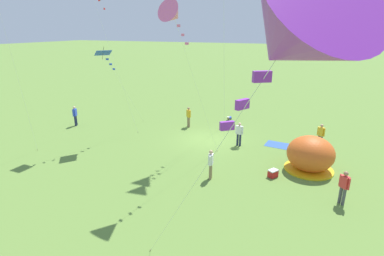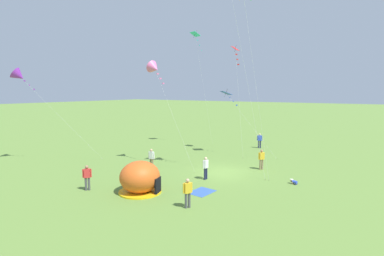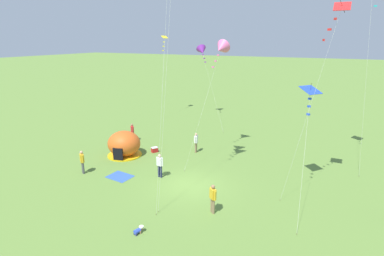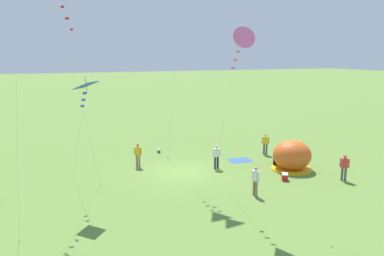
% 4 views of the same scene
% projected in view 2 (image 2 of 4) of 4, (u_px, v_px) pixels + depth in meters
% --- Properties ---
extents(ground_plane, '(300.00, 300.00, 0.00)m').
position_uv_depth(ground_plane, '(223.00, 172.00, 24.60)').
color(ground_plane, olive).
extents(popup_tent, '(2.81, 2.81, 2.10)m').
position_uv_depth(popup_tent, '(140.00, 178.00, 19.63)').
color(popup_tent, '#D8591E').
rests_on(popup_tent, ground).
extents(picnic_blanket, '(1.82, 1.46, 0.01)m').
position_uv_depth(picnic_blanket, '(202.00, 192.00, 19.81)').
color(picnic_blanket, '#3359A5').
rests_on(picnic_blanket, ground).
extents(cooler_box, '(0.59, 0.64, 0.44)m').
position_uv_depth(cooler_box, '(140.00, 178.00, 22.19)').
color(cooler_box, red).
rests_on(cooler_box, ground).
extents(toddler_crawling, '(0.36, 0.55, 0.32)m').
position_uv_depth(toddler_crawling, '(294.00, 182.00, 21.47)').
color(toddler_crawling, blue).
rests_on(toddler_crawling, ground).
extents(person_with_toddler, '(0.59, 0.29, 1.72)m').
position_uv_depth(person_with_toddler, '(206.00, 167.00, 22.50)').
color(person_with_toddler, '#1E2347').
rests_on(person_with_toddler, ground).
extents(person_strolling, '(0.45, 0.44, 1.72)m').
position_uv_depth(person_strolling, '(87.00, 176.00, 20.03)').
color(person_strolling, '#4C4C51').
rests_on(person_strolling, ground).
extents(person_far_back, '(0.47, 0.43, 1.72)m').
position_uv_depth(person_far_back, '(261.00, 158.00, 25.35)').
color(person_far_back, '#8C7251').
rests_on(person_far_back, ground).
extents(person_watching_sky, '(0.30, 0.58, 1.72)m').
position_uv_depth(person_watching_sky, '(151.00, 158.00, 25.60)').
color(person_watching_sky, '#8C7251').
rests_on(person_watching_sky, ground).
extents(person_near_tent, '(0.36, 0.56, 1.72)m').
position_uv_depth(person_near_tent, '(260.00, 140.00, 34.84)').
color(person_near_tent, '#1E2347').
rests_on(person_near_tent, ground).
extents(person_center_field, '(0.51, 0.41, 1.72)m').
position_uv_depth(person_center_field, '(188.00, 192.00, 17.02)').
color(person_center_field, '#4C4C51').
rests_on(person_center_field, ground).
extents(kite_red, '(2.38, 2.30, 11.34)m').
position_uv_depth(kite_red, '(236.00, 53.00, 30.89)').
color(kite_red, silver).
rests_on(kite_red, ground).
extents(kite_blue, '(1.41, 6.09, 6.86)m').
position_uv_depth(kite_blue, '(227.00, 95.00, 30.83)').
color(kite_blue, silver).
rests_on(kite_blue, ground).
extents(kite_cyan, '(1.57, 2.61, 13.71)m').
position_uv_depth(kite_cyan, '(196.00, 38.00, 35.17)').
color(kite_cyan, silver).
rests_on(kite_cyan, ground).
extents(kite_pink, '(1.49, 5.50, 9.34)m').
position_uv_depth(kite_pink, '(155.00, 68.00, 26.55)').
color(kite_pink, silver).
rests_on(kite_pink, ground).
extents(kite_purple, '(5.76, 5.98, 8.73)m').
position_uv_depth(kite_purple, '(19.00, 76.00, 26.94)').
color(kite_purple, silver).
rests_on(kite_purple, ground).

